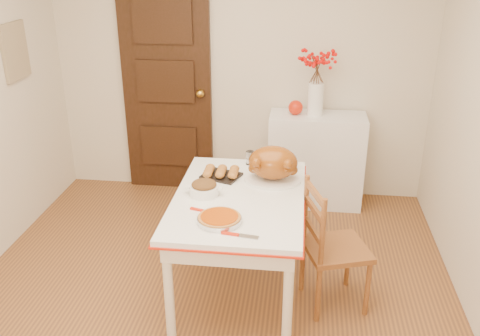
# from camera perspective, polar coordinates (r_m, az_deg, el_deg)

# --- Properties ---
(floor) EXTENTS (3.50, 4.00, 0.00)m
(floor) POSITION_cam_1_polar(r_m,az_deg,el_deg) (3.68, -3.88, -15.64)
(floor) COLOR brown
(floor) RESTS_ON ground
(wall_back) EXTENTS (3.50, 0.00, 2.50)m
(wall_back) POSITION_cam_1_polar(r_m,az_deg,el_deg) (4.95, 0.03, 11.02)
(wall_back) COLOR beige
(wall_back) RESTS_ON ground
(door_back) EXTENTS (0.85, 0.06, 2.06)m
(door_back) POSITION_cam_1_polar(r_m,az_deg,el_deg) (5.10, -7.93, 8.63)
(door_back) COLOR black
(door_back) RESTS_ON ground
(photo_board) EXTENTS (0.03, 0.35, 0.45)m
(photo_board) POSITION_cam_1_polar(r_m,az_deg,el_deg) (4.69, -23.22, 11.58)
(photo_board) COLOR tan
(photo_board) RESTS_ON ground
(sideboard) EXTENTS (0.87, 0.39, 0.87)m
(sideboard) POSITION_cam_1_polar(r_m,az_deg,el_deg) (4.95, 8.20, 0.87)
(sideboard) COLOR white
(sideboard) RESTS_ON floor
(kitchen_table) EXTENTS (0.88, 1.28, 0.77)m
(kitchen_table) POSITION_cam_1_polar(r_m,az_deg,el_deg) (3.67, -0.10, -8.39)
(kitchen_table) COLOR white
(kitchen_table) RESTS_ON floor
(chair_oak) EXTENTS (0.50, 0.50, 0.90)m
(chair_oak) POSITION_cam_1_polar(r_m,az_deg,el_deg) (3.59, 10.42, -8.30)
(chair_oak) COLOR brown
(chair_oak) RESTS_ON floor
(berry_vase) EXTENTS (0.32, 0.32, 0.62)m
(berry_vase) POSITION_cam_1_polar(r_m,az_deg,el_deg) (4.72, 8.29, 9.26)
(berry_vase) COLOR white
(berry_vase) RESTS_ON sideboard
(apple) EXTENTS (0.13, 0.13, 0.13)m
(apple) POSITION_cam_1_polar(r_m,az_deg,el_deg) (4.78, 6.05, 6.54)
(apple) COLOR red
(apple) RESTS_ON sideboard
(turkey_platter) EXTENTS (0.48, 0.42, 0.25)m
(turkey_platter) POSITION_cam_1_polar(r_m,az_deg,el_deg) (3.65, 3.60, 0.39)
(turkey_platter) COLOR #91420E
(turkey_platter) RESTS_ON kitchen_table
(pumpkin_pie) EXTENTS (0.29, 0.29, 0.06)m
(pumpkin_pie) POSITION_cam_1_polar(r_m,az_deg,el_deg) (3.16, -2.25, -5.45)
(pumpkin_pie) COLOR #A43A02
(pumpkin_pie) RESTS_ON kitchen_table
(stuffing_dish) EXTENTS (0.30, 0.27, 0.10)m
(stuffing_dish) POSITION_cam_1_polar(r_m,az_deg,el_deg) (3.49, -3.92, -2.16)
(stuffing_dish) COLOR #503415
(stuffing_dish) RESTS_ON kitchen_table
(rolls_tray) EXTENTS (0.31, 0.27, 0.07)m
(rolls_tray) POSITION_cam_1_polar(r_m,az_deg,el_deg) (3.75, -2.05, -0.48)
(rolls_tray) COLOR #9C611F
(rolls_tray) RESTS_ON kitchen_table
(pie_server) EXTENTS (0.23, 0.09, 0.01)m
(pie_server) POSITION_cam_1_polar(r_m,az_deg,el_deg) (3.03, -0.02, -7.30)
(pie_server) COLOR silver
(pie_server) RESTS_ON kitchen_table
(carving_knife) EXTENTS (0.25, 0.12, 0.01)m
(carving_knife) POSITION_cam_1_polar(r_m,az_deg,el_deg) (3.28, -3.54, -4.75)
(carving_knife) COLOR silver
(carving_knife) RESTS_ON kitchen_table
(drinking_glass) EXTENTS (0.07, 0.07, 0.10)m
(drinking_glass) POSITION_cam_1_polar(r_m,az_deg,el_deg) (3.95, 1.08, 1.11)
(drinking_glass) COLOR white
(drinking_glass) RESTS_ON kitchen_table
(shaker_pair) EXTENTS (0.09, 0.06, 0.08)m
(shaker_pair) POSITION_cam_1_polar(r_m,az_deg,el_deg) (3.90, 5.54, 0.56)
(shaker_pair) COLOR white
(shaker_pair) RESTS_ON kitchen_table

